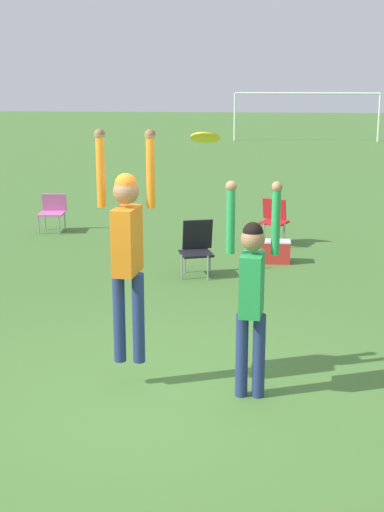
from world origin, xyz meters
TOP-DOWN VIEW (x-y plane):
  - ground_plane at (0.00, 0.00)m, footprint 120.00×120.00m
  - person_jumping at (-0.30, 0.28)m, footprint 0.58×0.44m
  - person_defending at (0.90, 0.16)m, footprint 0.52×0.38m
  - frisbee at (0.47, 0.03)m, footprint 0.26×0.25m
  - camping_chair_0 at (-0.04, 4.51)m, footprint 0.60×0.65m
  - camping_chair_1 at (-3.24, 7.48)m, footprint 0.53×0.56m
  - camping_chair_3 at (1.18, 6.73)m, footprint 0.58×0.62m
  - cooler_box at (1.21, 5.40)m, footprint 0.49×0.31m
  - soccer_goal at (2.93, 29.60)m, footprint 7.10×0.10m

SIDE VIEW (x-z plane):
  - ground_plane at x=0.00m, z-range 0.00..0.00m
  - cooler_box at x=1.21m, z-range 0.00..0.38m
  - camping_chair_1 at x=-3.24m, z-range 0.07..0.82m
  - camping_chair_0 at x=-0.04m, z-range 0.05..0.91m
  - camping_chair_3 at x=1.18m, z-range 0.09..0.93m
  - person_defending at x=0.90m, z-range 0.06..2.17m
  - person_jumping at x=-0.30m, z-range 0.35..2.64m
  - soccer_goal at x=2.93m, z-range 0.67..3.02m
  - frisbee at x=0.47m, z-range 2.44..2.56m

